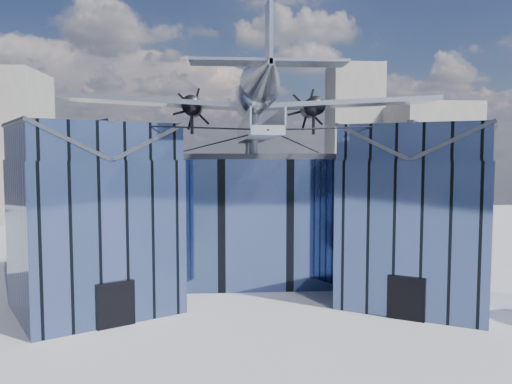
{
  "coord_description": "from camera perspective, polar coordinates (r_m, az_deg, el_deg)",
  "views": [
    {
      "loc": [
        -2.46,
        -32.82,
        9.84
      ],
      "look_at": [
        0.0,
        2.0,
        7.2
      ],
      "focal_mm": 35.0,
      "sensor_mm": 36.0,
      "label": 1
    }
  ],
  "objects": [
    {
      "name": "bg_towers",
      "position": [
        83.4,
        -1.35,
        4.44
      ],
      "size": [
        77.0,
        24.5,
        26.0
      ],
      "color": "gray",
      "rests_on": "ground"
    },
    {
      "name": "ground_plane",
      "position": [
        34.35,
        0.24,
        -12.32
      ],
      "size": [
        120.0,
        120.0,
        0.0
      ],
      "primitive_type": "plane",
      "color": "gray"
    },
    {
      "name": "museum",
      "position": [
        38.95,
        -0.4,
        -2.02
      ],
      "size": [
        32.88,
        24.5,
        17.6
      ],
      "color": "#415484",
      "rests_on": "ground"
    }
  ]
}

